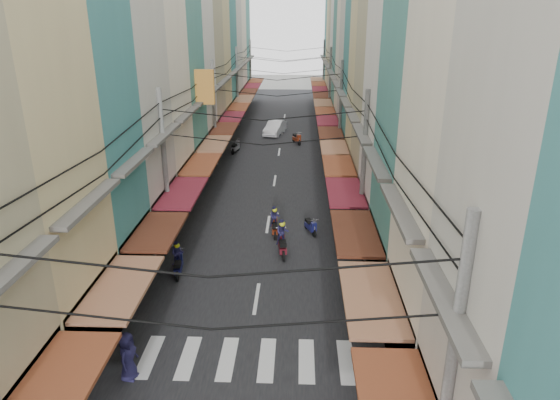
% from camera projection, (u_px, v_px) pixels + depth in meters
% --- Properties ---
extents(ground, '(160.00, 160.00, 0.00)m').
position_uv_depth(ground, '(260.00, 276.00, 23.25)').
color(ground, slate).
rests_on(ground, ground).
extents(road, '(10.00, 80.00, 0.02)m').
position_uv_depth(road, '(278.00, 158.00, 41.95)').
color(road, black).
rests_on(road, ground).
extents(sidewalk_left, '(3.00, 80.00, 0.06)m').
position_uv_depth(sidewalk_left, '(202.00, 157.00, 42.18)').
color(sidewalk_left, gray).
rests_on(sidewalk_left, ground).
extents(sidewalk_right, '(3.00, 80.00, 0.06)m').
position_uv_depth(sidewalk_right, '(356.00, 159.00, 41.71)').
color(sidewalk_right, gray).
rests_on(sidewalk_right, ground).
extents(crosswalk, '(7.55, 2.40, 0.01)m').
position_uv_depth(crosswalk, '(247.00, 359.00, 17.63)').
color(crosswalk, silver).
rests_on(crosswalk, ground).
extents(building_row_left, '(7.80, 67.67, 23.70)m').
position_uv_depth(building_row_left, '(165.00, 38.00, 35.58)').
color(building_row_left, silver).
rests_on(building_row_left, ground).
extents(building_row_right, '(7.80, 68.98, 22.59)m').
position_uv_depth(building_row_right, '(388.00, 44.00, 35.02)').
color(building_row_right, teal).
rests_on(building_row_right, ground).
extents(utility_poles, '(10.20, 66.13, 8.20)m').
position_uv_depth(utility_poles, '(275.00, 87.00, 34.96)').
color(utility_poles, gray).
rests_on(utility_poles, ground).
extents(white_car, '(5.07, 2.86, 1.69)m').
position_uv_depth(white_car, '(275.00, 134.00, 50.16)').
color(white_car, silver).
rests_on(white_car, ground).
extents(bicycle, '(1.66, 0.89, 1.08)m').
position_uv_depth(bicycle, '(414.00, 277.00, 23.11)').
color(bicycle, black).
rests_on(bicycle, ground).
extents(moving_scooters, '(6.62, 26.85, 1.90)m').
position_uv_depth(moving_scooters, '(263.00, 204.00, 30.45)').
color(moving_scooters, black).
rests_on(moving_scooters, ground).
extents(parked_scooters, '(13.25, 15.02, 1.01)m').
position_uv_depth(parked_scooters, '(358.00, 297.00, 20.68)').
color(parked_scooters, black).
rests_on(parked_scooters, ground).
extents(pedestrians, '(12.92, 23.44, 2.23)m').
position_uv_depth(pedestrians, '(187.00, 238.00, 24.72)').
color(pedestrians, '#29212C').
rests_on(pedestrians, ground).
extents(market_umbrella, '(2.36, 2.36, 2.48)m').
position_uv_depth(market_umbrella, '(464.00, 339.00, 15.17)').
color(market_umbrella, '#B2B2B7').
rests_on(market_umbrella, ground).
extents(traffic_sign, '(0.10, 0.62, 2.84)m').
position_uv_depth(traffic_sign, '(366.00, 239.00, 22.18)').
color(traffic_sign, gray).
rests_on(traffic_sign, ground).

